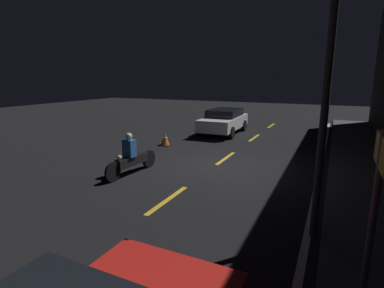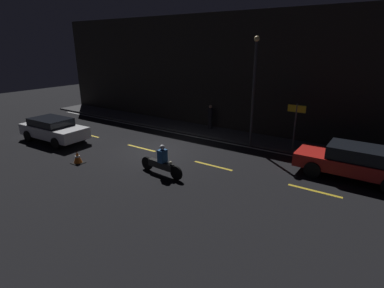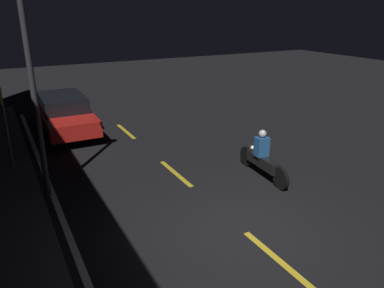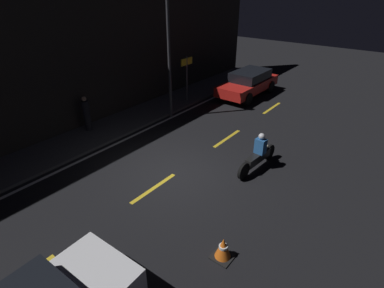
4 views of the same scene
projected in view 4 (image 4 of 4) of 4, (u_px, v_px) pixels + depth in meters
name	position (u px, v px, depth m)	size (l,w,h in m)	color
ground_plane	(174.00, 174.00, 10.50)	(56.00, 56.00, 0.00)	black
raised_curb	(92.00, 136.00, 13.03)	(28.00, 2.18, 0.11)	#424244
building_front	(59.00, 48.00, 12.01)	(28.00, 0.30, 7.23)	black
lane_dash_b	(12.00, 284.00, 6.68)	(2.00, 0.14, 0.01)	gold
lane_dash_c	(154.00, 188.00, 9.80)	(2.00, 0.14, 0.01)	gold
lane_dash_d	(227.00, 138.00, 12.92)	(2.00, 0.14, 0.01)	gold
lane_dash_e	(272.00, 108.00, 16.04)	(2.00, 0.14, 0.01)	gold
lane_solid_kerb	(112.00, 146.00, 12.33)	(25.20, 0.14, 0.01)	silver
taxi_red	(248.00, 82.00, 17.53)	(4.54, 1.89, 1.43)	red
motorcycle	(258.00, 155.00, 10.59)	(2.34, 0.38, 1.37)	black
traffic_cone_near	(223.00, 248.00, 7.21)	(0.52, 0.52, 0.60)	black
pedestrian	(86.00, 113.00, 13.06)	(0.34, 0.34, 1.56)	black
shop_sign	(187.00, 70.00, 16.01)	(0.90, 0.08, 2.40)	#4C4C51
street_lamp	(169.00, 50.00, 13.49)	(0.28, 0.28, 5.76)	#333338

